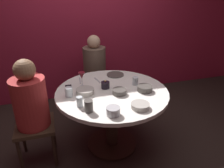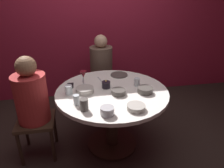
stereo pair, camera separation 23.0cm
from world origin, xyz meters
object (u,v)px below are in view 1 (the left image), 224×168
object	(u,v)px
bowl_small_white	(85,91)
cup_by_left_diner	(135,81)
bowl_serving_large	(113,111)
cup_near_candle	(80,102)
dining_table	(112,104)
seated_diner_back	(95,65)
cup_by_right_diner	(69,92)
bowl_sauce_side	(140,106)
candle_holder	(105,85)
bowl_rice_portion	(119,92)
seated_diner_left	(31,103)
cup_center_front	(89,106)
wine_glass	(82,76)
bowl_salad_center	(145,88)
dinner_plate	(115,75)
cell_phone	(69,88)

from	to	relation	value
bowl_small_white	cup_by_left_diner	size ratio (longest dim) A/B	2.07
bowl_serving_large	cup_near_candle	size ratio (longest dim) A/B	1.22
dining_table	seated_diner_back	distance (m)	0.93
seated_diner_back	cup_by_right_diner	xyz separation A→B (m)	(-0.47, -0.92, 0.07)
bowl_sauce_side	cup_by_right_diner	world-z (taller)	cup_by_right_diner
candle_holder	cup_near_candle	xyz separation A→B (m)	(-0.34, -0.32, 0.01)
bowl_serving_large	bowl_rice_portion	size ratio (longest dim) A/B	0.83
seated_diner_back	bowl_serving_large	distance (m)	1.39
seated_diner_left	cup_center_front	xyz separation A→B (m)	(0.53, -0.35, 0.07)
bowl_small_white	cup_center_front	xyz separation A→B (m)	(-0.03, -0.36, 0.03)
candle_holder	bowl_rice_portion	bearing A→B (deg)	-59.32
candle_holder	cup_near_candle	size ratio (longest dim) A/B	0.93
seated_diner_left	bowl_small_white	world-z (taller)	seated_diner_left
cup_by_left_diner	cup_center_front	bearing A→B (deg)	-146.17
dining_table	bowl_serving_large	world-z (taller)	bowl_serving_large
wine_glass	cup_by_right_diner	bearing A→B (deg)	-131.26
seated_diner_back	wine_glass	size ratio (longest dim) A/B	6.66
bowl_sauce_side	cup_near_candle	xyz separation A→B (m)	(-0.54, 0.19, 0.03)
bowl_serving_large	cup_center_front	size ratio (longest dim) A/B	1.10
bowl_salad_center	cup_center_front	distance (m)	0.71
dining_table	wine_glass	size ratio (longest dim) A/B	7.06
bowl_serving_large	bowl_small_white	world-z (taller)	bowl_serving_large
candle_holder	cup_by_left_diner	bearing A→B (deg)	-1.96
seated_diner_back	cup_near_candle	distance (m)	1.23
dinner_plate	cell_phone	size ratio (longest dim) A/B	1.57
bowl_serving_large	cup_by_left_diner	xyz separation A→B (m)	(0.43, 0.54, 0.01)
dining_table	seated_diner_back	xyz separation A→B (m)	(0.00, 0.92, 0.14)
bowl_rice_portion	cup_near_candle	world-z (taller)	cup_near_candle
bowl_sauce_side	candle_holder	bearing A→B (deg)	112.14
dining_table	cup_by_left_diner	bearing A→B (deg)	13.18
seated_diner_back	candle_holder	world-z (taller)	seated_diner_back
candle_holder	cup_center_front	xyz separation A→B (m)	(-0.27, -0.43, 0.02)
bowl_salad_center	cup_by_right_diner	distance (m)	0.82
candle_holder	bowl_small_white	bearing A→B (deg)	-163.65
bowl_rice_portion	dining_table	bearing A→B (deg)	118.77
cup_by_left_diner	cell_phone	bearing A→B (deg)	170.10
cup_center_front	wine_glass	bearing A→B (deg)	87.15
dining_table	candle_holder	bearing A→B (deg)	122.81
bowl_small_white	cup_by_left_diner	world-z (taller)	cup_by_left_diner
wine_glass	dinner_plate	bearing A→B (deg)	25.09
seated_diner_left	cup_by_right_diner	distance (m)	0.39
dinner_plate	bowl_salad_center	bearing A→B (deg)	-71.27
dinner_plate	bowl_salad_center	size ratio (longest dim) A/B	1.33
dinner_plate	bowl_rice_portion	xyz separation A→B (m)	(-0.11, -0.51, 0.02)
cup_by_left_diner	cup_by_right_diner	size ratio (longest dim) A/B	0.93
bowl_salad_center	cup_by_left_diner	bearing A→B (deg)	102.58
dining_table	seated_diner_left	bearing A→B (deg)	180.00
cell_phone	cup_by_right_diner	bearing A→B (deg)	-93.55
bowl_salad_center	cup_center_front	world-z (taller)	cup_center_front
wine_glass	bowl_small_white	distance (m)	0.21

